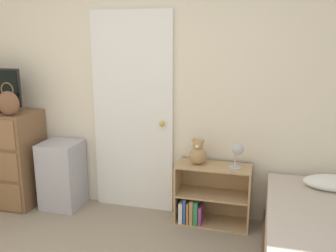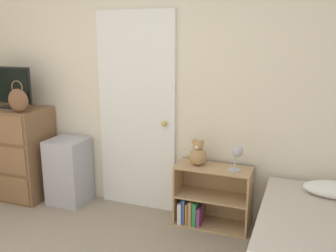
{
  "view_description": "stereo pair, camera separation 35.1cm",
  "coord_description": "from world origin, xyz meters",
  "px_view_note": "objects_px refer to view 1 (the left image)",
  "views": [
    {
      "loc": [
        1.21,
        -1.53,
        1.82
      ],
      "look_at": [
        0.33,
        1.77,
        0.98
      ],
      "focal_mm": 40.0,
      "sensor_mm": 36.0,
      "label": 1
    },
    {
      "loc": [
        1.54,
        -1.42,
        1.82
      ],
      "look_at": [
        0.33,
        1.77,
        0.98
      ],
      "focal_mm": 40.0,
      "sensor_mm": 36.0,
      "label": 2
    }
  ],
  "objects_px": {
    "storage_bin": "(62,175)",
    "teddy_bear": "(198,153)",
    "handbag": "(8,103)",
    "desk_lamp": "(238,151)",
    "bookshelf": "(207,198)",
    "dresser": "(2,157)"
  },
  "relations": [
    {
      "from": "teddy_bear",
      "to": "bookshelf",
      "type": "bearing_deg",
      "value": 3.47
    },
    {
      "from": "dresser",
      "to": "handbag",
      "type": "distance_m",
      "value": 0.71
    },
    {
      "from": "handbag",
      "to": "desk_lamp",
      "type": "xyz_separation_m",
      "value": [
        2.25,
        0.2,
        -0.38
      ]
    },
    {
      "from": "handbag",
      "to": "storage_bin",
      "type": "relative_size",
      "value": 0.47
    },
    {
      "from": "teddy_bear",
      "to": "desk_lamp",
      "type": "height_order",
      "value": "teddy_bear"
    },
    {
      "from": "bookshelf",
      "to": "teddy_bear",
      "type": "height_order",
      "value": "teddy_bear"
    },
    {
      "from": "handbag",
      "to": "bookshelf",
      "type": "relative_size",
      "value": 0.47
    },
    {
      "from": "dresser",
      "to": "teddy_bear",
      "type": "height_order",
      "value": "dresser"
    },
    {
      "from": "handbag",
      "to": "teddy_bear",
      "type": "height_order",
      "value": "handbag"
    },
    {
      "from": "dresser",
      "to": "bookshelf",
      "type": "xyz_separation_m",
      "value": [
        2.25,
        0.1,
        -0.26
      ]
    },
    {
      "from": "handbag",
      "to": "desk_lamp",
      "type": "bearing_deg",
      "value": 4.97
    },
    {
      "from": "bookshelf",
      "to": "desk_lamp",
      "type": "xyz_separation_m",
      "value": [
        0.28,
        -0.05,
        0.52
      ]
    },
    {
      "from": "dresser",
      "to": "handbag",
      "type": "relative_size",
      "value": 3.07
    },
    {
      "from": "storage_bin",
      "to": "teddy_bear",
      "type": "bearing_deg",
      "value": 1.38
    },
    {
      "from": "desk_lamp",
      "to": "teddy_bear",
      "type": "bearing_deg",
      "value": 173.16
    },
    {
      "from": "storage_bin",
      "to": "bookshelf",
      "type": "relative_size",
      "value": 1.0
    },
    {
      "from": "dresser",
      "to": "bookshelf",
      "type": "distance_m",
      "value": 2.27
    },
    {
      "from": "dresser",
      "to": "desk_lamp",
      "type": "relative_size",
      "value": 4.1
    },
    {
      "from": "storage_bin",
      "to": "bookshelf",
      "type": "distance_m",
      "value": 1.56
    },
    {
      "from": "bookshelf",
      "to": "teddy_bear",
      "type": "xyz_separation_m",
      "value": [
        -0.1,
        -0.01,
        0.46
      ]
    },
    {
      "from": "handbag",
      "to": "bookshelf",
      "type": "height_order",
      "value": "handbag"
    },
    {
      "from": "dresser",
      "to": "teddy_bear",
      "type": "xyz_separation_m",
      "value": [
        2.15,
        0.09,
        0.2
      ]
    }
  ]
}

